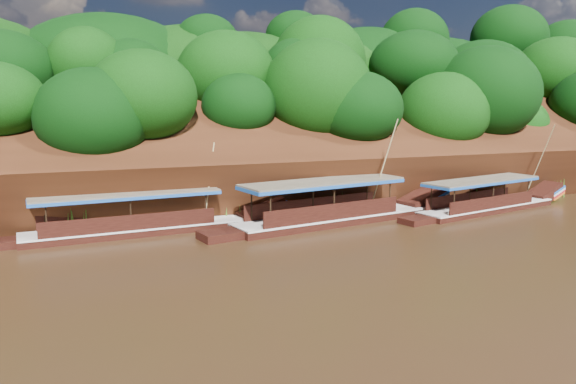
# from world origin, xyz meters

# --- Properties ---
(ground) EXTENTS (160.00, 160.00, 0.00)m
(ground) POSITION_xyz_m (0.00, 0.00, 0.00)
(ground) COLOR black
(ground) RESTS_ON ground
(riverbank) EXTENTS (120.00, 30.06, 19.40)m
(riverbank) POSITION_xyz_m (-0.01, 22.73, 1.89)
(riverbank) COLOR black
(riverbank) RESTS_ON ground
(boat_0) EXTENTS (13.94, 4.74, 6.18)m
(boat_0) POSITION_xyz_m (12.43, 6.78, 0.51)
(boat_0) COLOR black
(boat_0) RESTS_ON ground
(boat_1) EXTENTS (15.66, 4.89, 6.80)m
(boat_1) POSITION_xyz_m (1.23, 7.18, 0.61)
(boat_1) COLOR black
(boat_1) RESTS_ON ground
(boat_2) EXTENTS (15.31, 3.20, 5.39)m
(boat_2) POSITION_xyz_m (-9.92, 8.71, 0.54)
(boat_2) COLOR black
(boat_2) RESTS_ON ground
(reeds) EXTENTS (51.56, 2.43, 2.07)m
(reeds) POSITION_xyz_m (-3.29, 9.60, 0.87)
(reeds) COLOR #3E751D
(reeds) RESTS_ON ground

